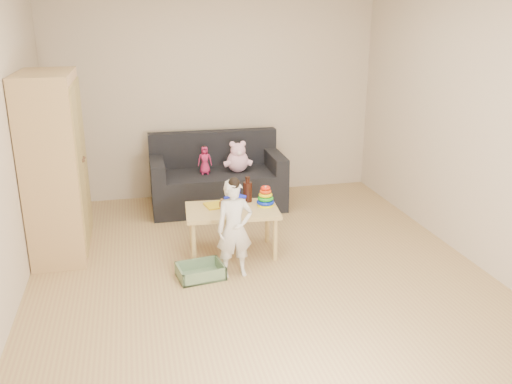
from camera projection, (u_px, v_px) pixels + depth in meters
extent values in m
plane|color=tan|center=(257.00, 268.00, 4.95)|extent=(4.50, 4.50, 0.00)
plane|color=#C4B29E|center=(215.00, 92.00, 6.62)|extent=(4.00, 0.00, 4.00)
plane|color=#C4B29E|center=(369.00, 227.00, 2.46)|extent=(4.00, 0.00, 4.00)
plane|color=#C4B29E|center=(1.00, 140.00, 4.11)|extent=(0.00, 4.50, 4.50)
plane|color=#C4B29E|center=(469.00, 118.00, 4.96)|extent=(0.00, 4.50, 4.50)
cube|color=tan|center=(55.00, 166.00, 5.05)|extent=(0.48, 0.96, 1.72)
cube|color=black|center=(218.00, 189.00, 6.44)|extent=(1.56, 0.79, 0.44)
cube|color=tan|center=(232.00, 231.00, 5.19)|extent=(0.91, 0.61, 0.46)
imported|color=silver|center=(235.00, 230.00, 4.69)|extent=(0.32, 0.22, 0.86)
imported|color=#B82257|center=(205.00, 161.00, 6.25)|extent=(0.17, 0.13, 0.32)
cylinder|color=#FDFF0D|center=(265.00, 205.00, 5.20)|extent=(0.16, 0.16, 0.02)
cylinder|color=silver|center=(266.00, 196.00, 5.17)|extent=(0.02, 0.02, 0.19)
torus|color=#0B24B7|center=(265.00, 202.00, 5.19)|extent=(0.17, 0.17, 0.04)
torus|color=#18A11F|center=(265.00, 198.00, 5.18)|extent=(0.15, 0.15, 0.04)
torus|color=yellow|center=(266.00, 195.00, 5.17)|extent=(0.13, 0.13, 0.04)
torus|color=red|center=(266.00, 191.00, 5.16)|extent=(0.11, 0.11, 0.03)
torus|color=red|center=(266.00, 188.00, 5.15)|extent=(0.09, 0.09, 0.03)
cylinder|color=black|center=(248.00, 192.00, 5.29)|extent=(0.09, 0.09, 0.20)
cylinder|color=black|center=(248.00, 181.00, 5.25)|extent=(0.04, 0.04, 0.05)
cylinder|color=black|center=(248.00, 177.00, 5.24)|extent=(0.05, 0.05, 0.02)
cube|color=gold|center=(216.00, 205.00, 5.19)|extent=(0.23, 0.23, 0.01)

